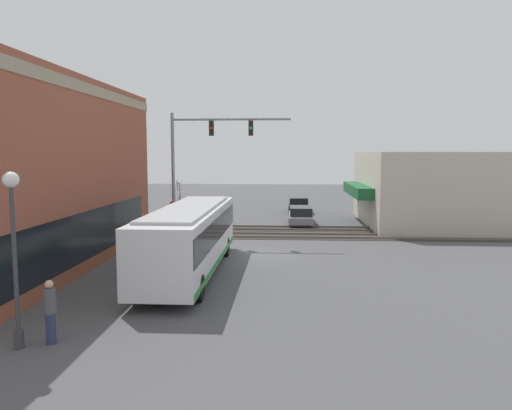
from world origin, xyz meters
TOP-DOWN VIEW (x-y plane):
  - ground_plane at (0.00, 0.00)m, footprint 120.00×120.00m
  - shop_building at (12.38, -11.87)m, footprint 12.59×10.03m
  - city_bus at (-4.21, 2.80)m, footprint 12.09×2.59m
  - traffic_signal_gantry at (4.38, 3.60)m, footprint 0.42×7.34m
  - crossing_signal at (4.45, 5.16)m, footprint 1.41×1.18m
  - streetlamp at (-13.14, 5.89)m, footprint 0.44×0.44m
  - rail_track_near at (6.00, 0.00)m, footprint 2.60×60.00m
  - rail_track_far at (9.20, 0.00)m, footprint 2.60×60.00m
  - parked_car_grey at (11.64, -2.60)m, footprint 4.90×1.82m
  - parked_car_black at (18.99, -2.60)m, footprint 4.38×1.82m
  - pedestrian_by_lamp at (-12.75, 5.16)m, footprint 0.34×0.34m

SIDE VIEW (x-z plane):
  - ground_plane at x=0.00m, z-range 0.00..0.00m
  - rail_track_near at x=6.00m, z-range -0.05..0.10m
  - rail_track_far at x=9.20m, z-range -0.05..0.10m
  - parked_car_grey at x=11.64m, z-range -0.04..1.33m
  - parked_car_black at x=18.99m, z-range -0.05..1.38m
  - pedestrian_by_lamp at x=-12.75m, z-range 0.03..1.88m
  - city_bus at x=-4.21m, z-range 0.17..3.21m
  - crossing_signal at x=4.45m, z-range 0.39..4.20m
  - shop_building at x=12.38m, z-range 0.00..5.48m
  - streetlamp at x=-13.14m, z-range 0.48..5.41m
  - traffic_signal_gantry at x=4.38m, z-range 1.72..9.58m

